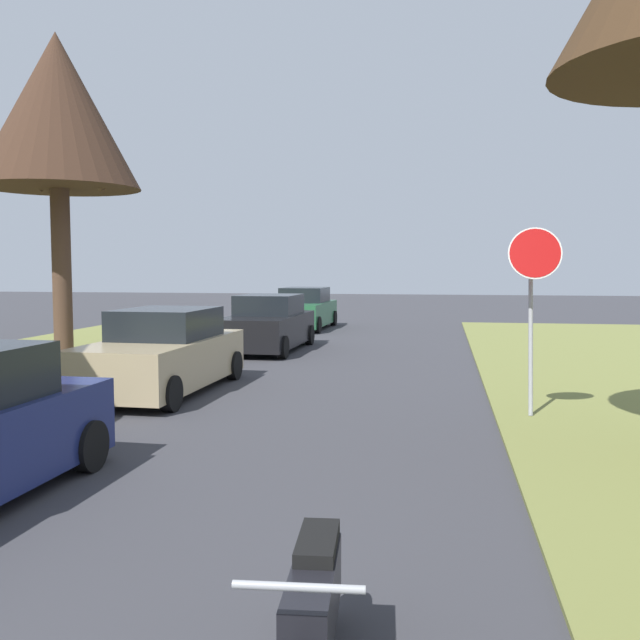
% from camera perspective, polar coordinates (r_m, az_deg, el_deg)
% --- Properties ---
extents(stop_sign_far, '(0.81, 0.59, 2.94)m').
position_cam_1_polar(stop_sign_far, '(11.21, 17.15, 3.15)').
color(stop_sign_far, '#9EA0A5').
rests_on(stop_sign_far, grass_verge_right).
extents(street_tree_left_mid_b, '(3.53, 3.53, 7.44)m').
position_cam_1_polar(street_tree_left_mid_b, '(16.92, -20.78, 15.57)').
color(street_tree_left_mid_b, '#50382B').
rests_on(street_tree_left_mid_b, grass_verge_left).
extents(parked_sedan_tan, '(2.02, 4.44, 1.57)m').
position_cam_1_polar(parked_sedan_tan, '(13.51, -12.75, -2.73)').
color(parked_sedan_tan, tan).
rests_on(parked_sedan_tan, ground).
extents(parked_sedan_black, '(2.02, 4.44, 1.57)m').
position_cam_1_polar(parked_sedan_black, '(19.74, -4.31, -0.40)').
color(parked_sedan_black, black).
rests_on(parked_sedan_black, ground).
extents(parked_sedan_green, '(2.02, 4.44, 1.57)m').
position_cam_1_polar(parked_sedan_green, '(26.53, -1.33, 0.84)').
color(parked_sedan_green, '#28663D').
rests_on(parked_sedan_green, ground).
extents(parked_motorcycle, '(0.60, 2.05, 0.97)m').
position_cam_1_polar(parked_motorcycle, '(4.10, -0.54, -23.13)').
color(parked_motorcycle, black).
rests_on(parked_motorcycle, ground).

